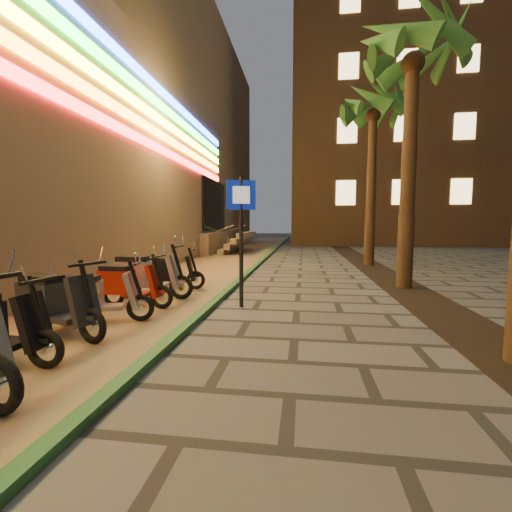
# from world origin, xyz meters

# --- Properties ---
(ground) EXTENTS (120.00, 120.00, 0.00)m
(ground) POSITION_xyz_m (0.00, 0.00, 0.00)
(ground) COLOR #474442
(ground) RESTS_ON ground
(parking_strip) EXTENTS (3.40, 60.00, 0.01)m
(parking_strip) POSITION_xyz_m (-2.60, 10.00, 0.01)
(parking_strip) COLOR #8C7251
(parking_strip) RESTS_ON ground
(green_curb) EXTENTS (0.18, 60.00, 0.10)m
(green_curb) POSITION_xyz_m (-0.90, 10.00, 0.05)
(green_curb) COLOR #235E2D
(green_curb) RESTS_ON ground
(planting_strip) EXTENTS (1.20, 40.00, 0.02)m
(planting_strip) POSITION_xyz_m (3.60, 5.00, 0.01)
(planting_strip) COLOR black
(planting_strip) RESTS_ON ground
(apartment_block) EXTENTS (18.00, 16.06, 25.00)m
(apartment_block) POSITION_xyz_m (9.00, 32.00, 12.50)
(apartment_block) COLOR brown
(apartment_block) RESTS_ON ground
(palm_c) EXTENTS (2.97, 3.02, 6.91)m
(palm_c) POSITION_xyz_m (3.60, 7.00, 5.73)
(palm_c) COLOR #472D19
(palm_c) RESTS_ON ground
(palm_d) EXTENTS (2.97, 3.02, 7.16)m
(palm_d) POSITION_xyz_m (3.60, 12.00, 5.94)
(palm_d) COLOR #472D19
(palm_d) RESTS_ON ground
(pedestrian_sign) EXTENTS (0.56, 0.21, 2.63)m
(pedestrian_sign) POSITION_xyz_m (-0.30, 4.36, 1.71)
(pedestrian_sign) COLOR black
(pedestrian_sign) RESTS_ON ground
(scooter_6) EXTENTS (1.68, 0.88, 1.19)m
(scooter_6) POSITION_xyz_m (-2.76, 2.16, 0.52)
(scooter_6) COLOR black
(scooter_6) RESTS_ON ground
(scooter_7) EXTENTS (1.51, 0.79, 1.07)m
(scooter_7) POSITION_xyz_m (-2.54, 2.87, 0.46)
(scooter_7) COLOR black
(scooter_7) RESTS_ON ground
(scooter_8) EXTENTS (1.56, 0.55, 1.10)m
(scooter_8) POSITION_xyz_m (-2.59, 4.00, 0.48)
(scooter_8) COLOR black
(scooter_8) RESTS_ON ground
(scooter_9) EXTENTS (1.77, 0.62, 1.25)m
(scooter_9) POSITION_xyz_m (-2.61, 4.81, 0.54)
(scooter_9) COLOR black
(scooter_9) RESTS_ON ground
(scooter_10) EXTENTS (1.54, 0.75, 1.09)m
(scooter_10) POSITION_xyz_m (-2.52, 5.86, 0.47)
(scooter_10) COLOR black
(scooter_10) RESTS_ON ground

